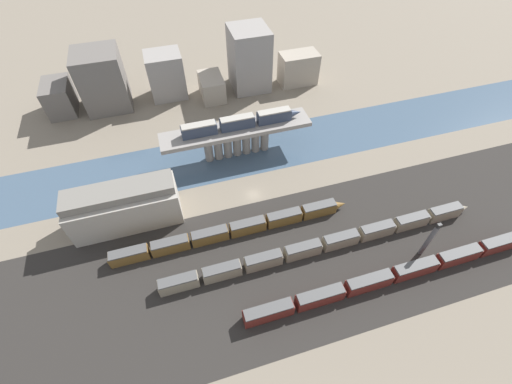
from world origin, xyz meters
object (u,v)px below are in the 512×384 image
Objects in this scene: train_yard_near at (396,274)px; signal_tower at (429,240)px; train_on_bridge at (241,122)px; train_yard_mid at (326,244)px; train_yard_far at (233,230)px; warehouse_building at (124,206)px.

train_yard_near is 11.84m from signal_tower.
train_yard_mid is at bearing -75.29° from train_on_bridge.
train_on_bridge reaches higher than train_yard_mid.
train_yard_far is at bearing -109.52° from train_on_bridge.
warehouse_building is (-47.72, 23.59, 4.27)m from train_yard_mid.
warehouse_building is at bearing 154.33° from train_yard_far.
signal_tower is at bearing -55.83° from train_on_bridge.
train_yard_near is at bearing -45.10° from train_yard_mid.
train_on_bridge is 59.83m from train_yard_near.
train_on_bridge reaches higher than train_yard_far.
train_on_bridge is 0.58× the size of train_yard_far.
train_yard_mid is at bearing 159.90° from signal_tower.
train_yard_far is (-10.74, -30.30, -10.66)m from train_on_bridge.
warehouse_building reaches higher than train_yard_mid.
train_on_bridge is 1.33× the size of warehouse_building.
train_yard_mid is (10.85, -41.33, -10.55)m from train_on_bridge.
train_on_bridge is 60.41m from signal_tower.
train_yard_near is 70.55m from warehouse_building.
train_yard_far is at bearing 145.29° from train_yard_near.
warehouse_building reaches higher than train_yard_near.
signal_tower reaches higher than train_yard_mid.
signal_tower is at bearing -20.10° from train_yard_mid.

